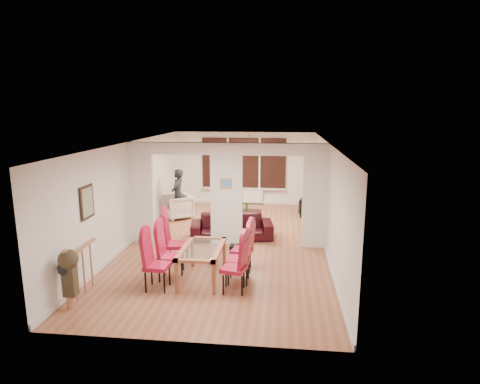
% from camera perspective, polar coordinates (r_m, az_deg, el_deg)
% --- Properties ---
extents(floor, '(5.00, 9.00, 0.01)m').
position_cam_1_polar(floor, '(10.48, -1.88, -7.30)').
color(floor, '#95563C').
rests_on(floor, ground).
extents(room_walls, '(5.00, 9.00, 2.60)m').
position_cam_1_polar(room_walls, '(10.12, -1.93, -0.33)').
color(room_walls, silver).
rests_on(room_walls, floor).
extents(divider_wall, '(5.00, 0.18, 2.60)m').
position_cam_1_polar(divider_wall, '(10.12, -1.93, -0.33)').
color(divider_wall, white).
rests_on(divider_wall, floor).
extents(bay_window_blinds, '(3.00, 0.08, 1.80)m').
position_cam_1_polar(bay_window_blinds, '(14.44, 0.53, 4.15)').
color(bay_window_blinds, black).
rests_on(bay_window_blinds, room_walls).
extents(radiator, '(1.40, 0.08, 0.50)m').
position_cam_1_polar(radiator, '(14.61, 0.51, -0.54)').
color(radiator, white).
rests_on(radiator, floor).
extents(pendant_light, '(0.36, 0.36, 0.36)m').
position_cam_1_polar(pendant_light, '(13.21, 1.36, 6.27)').
color(pendant_light, orange).
rests_on(pendant_light, room_walls).
extents(stair_newel, '(0.40, 1.20, 1.10)m').
position_cam_1_polar(stair_newel, '(8.07, -21.55, -9.97)').
color(stair_newel, '#A5694B').
rests_on(stair_newel, floor).
extents(wall_poster, '(0.04, 0.52, 0.67)m').
position_cam_1_polar(wall_poster, '(8.55, -20.94, -1.35)').
color(wall_poster, gray).
rests_on(wall_poster, room_walls).
extents(pillar_photo, '(0.30, 0.03, 0.25)m').
position_cam_1_polar(pillar_photo, '(9.97, -2.02, 1.23)').
color(pillar_photo, '#4C8CD8').
rests_on(pillar_photo, divider_wall).
extents(dining_table, '(0.81, 1.44, 0.68)m').
position_cam_1_polar(dining_table, '(8.32, -5.42, -10.07)').
color(dining_table, brown).
rests_on(dining_table, floor).
extents(dining_chair_la, '(0.47, 0.47, 1.11)m').
position_cam_1_polar(dining_chair_la, '(7.94, -11.71, -9.70)').
color(dining_chair_la, maroon).
rests_on(dining_chair_la, floor).
extents(dining_chair_lb, '(0.45, 0.45, 1.12)m').
position_cam_1_polar(dining_chair_lb, '(8.33, -9.92, -8.52)').
color(dining_chair_lb, maroon).
rests_on(dining_chair_lb, floor).
extents(dining_chair_lc, '(0.53, 0.53, 1.18)m').
position_cam_1_polar(dining_chair_lc, '(8.94, -9.11, -6.84)').
color(dining_chair_lc, maroon).
rests_on(dining_chair_lc, floor).
extents(dining_chair_ra, '(0.53, 0.53, 1.08)m').
position_cam_1_polar(dining_chair_ra, '(7.69, -0.90, -10.27)').
color(dining_chair_ra, maroon).
rests_on(dining_chair_ra, floor).
extents(dining_chair_rb, '(0.47, 0.47, 1.10)m').
position_cam_1_polar(dining_chair_rb, '(8.07, -0.23, -9.08)').
color(dining_chair_rb, maroon).
rests_on(dining_chair_rb, floor).
extents(dining_chair_rc, '(0.49, 0.49, 1.03)m').
position_cam_1_polar(dining_chair_rc, '(8.66, 0.29, -7.84)').
color(dining_chair_rc, maroon).
rests_on(dining_chair_rc, floor).
extents(sofa, '(2.28, 1.18, 0.63)m').
position_cam_1_polar(sofa, '(10.79, -1.19, -4.95)').
color(sofa, black).
rests_on(sofa, floor).
extents(armchair, '(1.13, 1.13, 0.75)m').
position_cam_1_polar(armchair, '(12.85, -8.83, -2.07)').
color(armchair, '#BDADA0').
rests_on(armchair, floor).
extents(person, '(0.61, 0.44, 1.57)m').
position_cam_1_polar(person, '(12.75, -8.82, -0.28)').
color(person, black).
rests_on(person, floor).
extents(television, '(1.08, 0.36, 0.62)m').
position_cam_1_polar(television, '(13.38, 8.56, -1.79)').
color(television, black).
rests_on(television, floor).
extents(coffee_table, '(1.02, 0.63, 0.22)m').
position_cam_1_polar(coffee_table, '(12.90, 0.89, -3.08)').
color(coffee_table, black).
rests_on(coffee_table, floor).
extents(bottle, '(0.08, 0.08, 0.30)m').
position_cam_1_polar(bottle, '(12.73, 0.94, -2.07)').
color(bottle, '#143F19').
rests_on(bottle, coffee_table).
extents(bowl, '(0.20, 0.20, 0.05)m').
position_cam_1_polar(bowl, '(12.84, -0.05, -2.54)').
color(bowl, black).
rests_on(bowl, coffee_table).
extents(shoes, '(0.23, 0.25, 0.10)m').
position_cam_1_polar(shoes, '(10.07, -0.77, -7.81)').
color(shoes, black).
rests_on(shoes, floor).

